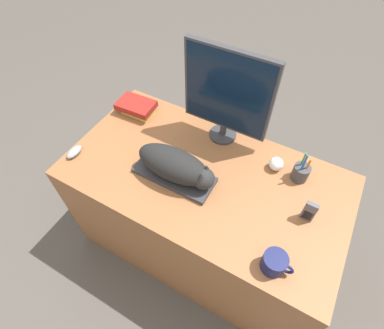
# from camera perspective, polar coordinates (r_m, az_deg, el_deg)

# --- Properties ---
(ground_plane) EXTENTS (12.00, 12.00, 0.00)m
(ground_plane) POSITION_cam_1_polar(r_m,az_deg,el_deg) (2.07, -3.73, -22.58)
(ground_plane) COLOR #4C4742
(desk) EXTENTS (1.43, 0.77, 0.77)m
(desk) POSITION_cam_1_polar(r_m,az_deg,el_deg) (1.83, 1.99, -9.15)
(desk) COLOR brown
(desk) RESTS_ON ground_plane
(keyboard) EXTENTS (0.41, 0.16, 0.02)m
(keyboard) POSITION_cam_1_polar(r_m,az_deg,el_deg) (1.49, -3.40, -1.98)
(keyboard) COLOR #2D2D33
(keyboard) RESTS_ON desk
(cat) EXTENTS (0.41, 0.17, 0.15)m
(cat) POSITION_cam_1_polar(r_m,az_deg,el_deg) (1.42, -2.89, -0.24)
(cat) COLOR black
(cat) RESTS_ON keyboard
(monitor) EXTENTS (0.46, 0.15, 0.53)m
(monitor) POSITION_cam_1_polar(r_m,az_deg,el_deg) (1.50, 6.72, 13.19)
(monitor) COLOR #333338
(monitor) RESTS_ON desk
(computer_mouse) EXTENTS (0.05, 0.10, 0.03)m
(computer_mouse) POSITION_cam_1_polar(r_m,az_deg,el_deg) (1.70, -21.53, 2.25)
(computer_mouse) COLOR gray
(computer_mouse) RESTS_ON desk
(coffee_mug) EXTENTS (0.13, 0.10, 0.09)m
(coffee_mug) POSITION_cam_1_polar(r_m,az_deg,el_deg) (1.29, 15.46, -17.61)
(coffee_mug) COLOR #141947
(coffee_mug) RESTS_ON desk
(pen_cup) EXTENTS (0.08, 0.08, 0.19)m
(pen_cup) POSITION_cam_1_polar(r_m,az_deg,el_deg) (1.55, 20.00, -1.40)
(pen_cup) COLOR #38383D
(pen_cup) RESTS_ON desk
(baseball) EXTENTS (0.07, 0.07, 0.07)m
(baseball) POSITION_cam_1_polar(r_m,az_deg,el_deg) (1.56, 15.75, 0.12)
(baseball) COLOR silver
(baseball) RESTS_ON desk
(phone) EXTENTS (0.05, 0.02, 0.12)m
(phone) POSITION_cam_1_polar(r_m,az_deg,el_deg) (1.42, 21.41, -8.36)
(phone) COLOR #4C4C51
(phone) RESTS_ON desk
(book_stack) EXTENTS (0.22, 0.16, 0.07)m
(book_stack) POSITION_cam_1_polar(r_m,az_deg,el_deg) (1.83, -10.47, 10.71)
(book_stack) COLOR #CCC14C
(book_stack) RESTS_ON desk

